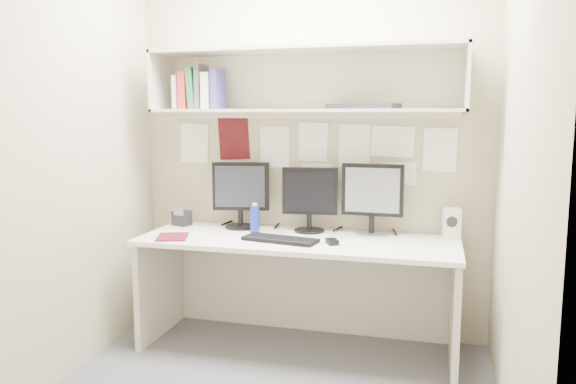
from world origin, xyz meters
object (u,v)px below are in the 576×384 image
(desk, at_px, (298,293))
(maroon_notebook, at_px, (172,237))
(speaker, at_px, (452,223))
(desk_phone, at_px, (182,218))
(keyboard, at_px, (280,240))
(monitor_left, at_px, (241,192))
(monitor_center, at_px, (310,196))
(monitor_right, at_px, (372,196))

(desk, bearing_deg, maroon_notebook, -165.52)
(speaker, bearing_deg, desk_phone, 168.99)
(keyboard, bearing_deg, maroon_notebook, -162.73)
(monitor_left, bearing_deg, monitor_center, -11.73)
(maroon_notebook, bearing_deg, speaker, -4.60)
(monitor_center, height_order, desk_phone, monitor_center)
(monitor_left, distance_m, monitor_right, 0.90)
(monitor_center, height_order, maroon_notebook, monitor_center)
(monitor_left, relative_size, monitor_right, 0.98)
(desk, height_order, speaker, speaker)
(speaker, bearing_deg, desk, -178.57)
(monitor_left, height_order, maroon_notebook, monitor_left)
(monitor_left, bearing_deg, desk, -37.34)
(desk, distance_m, monitor_right, 0.79)
(monitor_left, relative_size, speaker, 2.32)
(monitor_left, bearing_deg, maroon_notebook, -138.43)
(monitor_right, distance_m, speaker, 0.52)
(speaker, relative_size, maroon_notebook, 0.87)
(speaker, height_order, maroon_notebook, speaker)
(maroon_notebook, height_order, desk_phone, desk_phone)
(speaker, distance_m, desk_phone, 1.82)
(desk, xyz_separation_m, monitor_left, (-0.46, 0.22, 0.61))
(monitor_left, relative_size, monitor_center, 1.06)
(desk, bearing_deg, monitor_right, 26.50)
(monitor_center, bearing_deg, speaker, -6.78)
(monitor_center, distance_m, desk_phone, 0.93)
(monitor_right, relative_size, speaker, 2.37)
(keyboard, relative_size, desk_phone, 3.40)
(monitor_center, distance_m, keyboard, 0.42)
(monitor_center, distance_m, speaker, 0.92)
(speaker, height_order, desk_phone, speaker)
(keyboard, xyz_separation_m, maroon_notebook, (-0.69, -0.08, -0.01))
(desk, bearing_deg, keyboard, -125.00)
(monitor_center, xyz_separation_m, speaker, (0.91, 0.01, -0.14))
(monitor_center, xyz_separation_m, monitor_right, (0.41, -0.00, 0.02))
(monitor_right, relative_size, maroon_notebook, 2.05)
(desk, relative_size, keyboard, 4.31)
(desk, xyz_separation_m, maroon_notebook, (-0.77, -0.20, 0.37))
(keyboard, bearing_deg, monitor_left, 148.65)
(keyboard, distance_m, desk_phone, 0.86)
(monitor_center, height_order, speaker, monitor_center)
(monitor_left, height_order, monitor_center, monitor_left)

